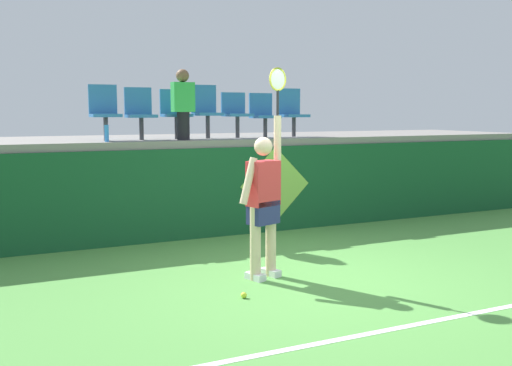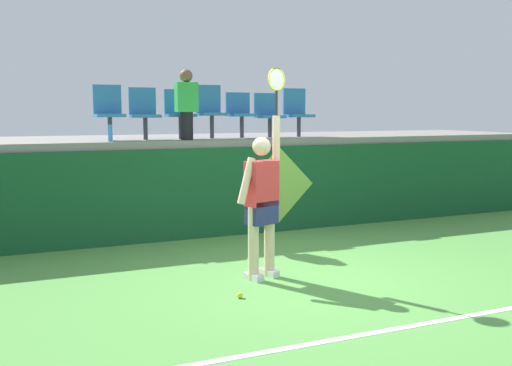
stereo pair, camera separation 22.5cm
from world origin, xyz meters
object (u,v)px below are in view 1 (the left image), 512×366
at_px(tennis_player, 264,199).
at_px(stadium_chair_0, 104,110).
at_px(water_bottle, 107,133).
at_px(stadium_chair_1, 140,111).
at_px(stadium_chair_2, 175,111).
at_px(stadium_chair_3, 206,109).
at_px(spectator_0, 183,103).
at_px(stadium_chair_4, 236,112).
at_px(stadium_chair_6, 292,111).
at_px(tennis_ball, 244,295).
at_px(stadium_chair_5, 263,113).

relative_size(tennis_player, stadium_chair_0, 2.89).
height_order(water_bottle, stadium_chair_0, stadium_chair_0).
bearing_deg(stadium_chair_0, stadium_chair_1, -0.22).
height_order(stadium_chair_2, stadium_chair_3, stadium_chair_3).
bearing_deg(stadium_chair_3, spectator_0, -141.64).
xyz_separation_m(stadium_chair_4, stadium_chair_6, (1.10, 0.01, 0.02)).
distance_m(stadium_chair_0, stadium_chair_3, 1.68).
relative_size(water_bottle, stadium_chair_6, 0.29).
relative_size(tennis_ball, stadium_chair_2, 0.08).
xyz_separation_m(tennis_player, stadium_chair_6, (2.07, 3.12, 1.05)).
distance_m(stadium_chair_0, stadium_chair_5, 2.76).
bearing_deg(stadium_chair_1, stadium_chair_5, -0.12).
bearing_deg(stadium_chair_3, tennis_player, -97.76).
xyz_separation_m(stadium_chair_1, stadium_chair_2, (0.58, -0.00, -0.00)).
xyz_separation_m(stadium_chair_2, stadium_chair_6, (2.18, 0.01, 0.01)).
bearing_deg(stadium_chair_6, tennis_ball, -124.86).
xyz_separation_m(tennis_player, stadium_chair_5, (1.50, 3.11, 1.01)).
bearing_deg(stadium_chair_0, water_bottle, -97.79).
relative_size(water_bottle, stadium_chair_4, 0.32).
bearing_deg(stadium_chair_5, stadium_chair_2, 179.97).
relative_size(stadium_chair_4, spectator_0, 0.70).
distance_m(stadium_chair_1, stadium_chair_5, 2.20).
xyz_separation_m(water_bottle, stadium_chair_1, (0.62, 0.47, 0.33)).
distance_m(stadium_chair_2, stadium_chair_4, 1.08).
distance_m(water_bottle, stadium_chair_1, 0.85).
relative_size(stadium_chair_0, spectator_0, 0.78).
xyz_separation_m(stadium_chair_1, stadium_chair_5, (2.20, -0.00, -0.03)).
relative_size(tennis_player, stadium_chair_5, 3.26).
relative_size(stadium_chair_2, stadium_chair_3, 0.91).
bearing_deg(spectator_0, stadium_chair_2, 90.00).
distance_m(water_bottle, stadium_chair_2, 1.33).
xyz_separation_m(stadium_chair_1, stadium_chair_4, (1.67, -0.01, -0.01)).
bearing_deg(stadium_chair_6, stadium_chair_3, -179.98).
xyz_separation_m(stadium_chair_2, stadium_chair_3, (0.54, 0.01, 0.04)).
bearing_deg(stadium_chair_6, stadium_chair_5, -179.22).
bearing_deg(tennis_player, water_bottle, 116.59).
bearing_deg(spectator_0, stadium_chair_5, 14.63).
height_order(tennis_ball, stadium_chair_2, stadium_chair_2).
height_order(stadium_chair_3, spectator_0, spectator_0).
bearing_deg(stadium_chair_0, stadium_chair_2, -0.29).
height_order(stadium_chair_0, spectator_0, spectator_0).
height_order(stadium_chair_4, stadium_chair_6, stadium_chair_6).
height_order(stadium_chair_5, stadium_chair_6, stadium_chair_6).
bearing_deg(tennis_ball, water_bottle, 103.64).
height_order(tennis_player, tennis_ball, tennis_player).
xyz_separation_m(tennis_ball, spectator_0, (0.42, 3.30, 2.10)).
bearing_deg(water_bottle, stadium_chair_3, 15.00).
bearing_deg(spectator_0, stadium_chair_6, 11.11).
bearing_deg(water_bottle, stadium_chair_5, 9.29).
relative_size(tennis_player, stadium_chair_1, 3.01).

